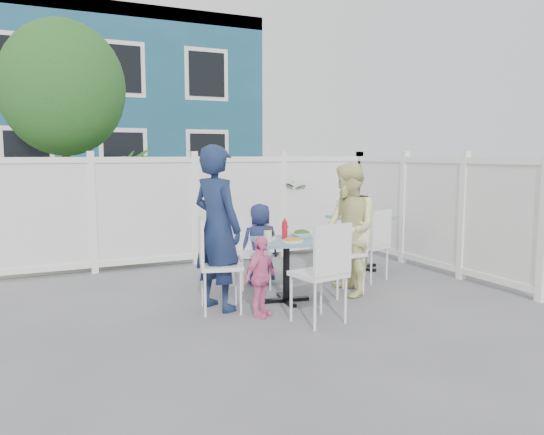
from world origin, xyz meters
name	(u,v)px	position (x,y,z in m)	size (l,w,h in m)	color
ground	(251,306)	(0.00, 0.00, 0.00)	(80.00, 80.00, 0.00)	slate
near_sidewalk	(167,249)	(0.00, 3.80, 0.01)	(24.00, 2.60, 0.01)	gray
street	(129,224)	(0.00, 7.50, 0.00)	(24.00, 5.00, 0.01)	black
far_sidewalk	(110,211)	(0.00, 10.60, 0.01)	(24.00, 1.60, 0.01)	gray
building	(77,113)	(-0.50, 14.00, 3.00)	(11.00, 6.00, 6.00)	#184D60
fence_back	(195,212)	(0.10, 2.40, 0.78)	(5.86, 0.08, 1.60)	white
fence_right	(431,215)	(3.00, 0.60, 0.78)	(0.08, 3.66, 1.60)	white
tree	(63,89)	(-1.60, 3.30, 2.59)	(1.80, 1.62, 3.59)	#382316
potted_shrub_a	(127,205)	(-0.77, 3.10, 0.86)	(0.97, 0.97, 1.73)	#1D521A
potted_shrub_b	(271,205)	(1.62, 3.00, 0.77)	(1.39, 1.21, 1.55)	#1D521A
main_table	(286,254)	(0.42, 0.00, 0.54)	(0.76, 0.76, 0.70)	teal
spare_table	(361,228)	(2.16, 1.10, 0.59)	(0.83, 0.83, 0.76)	teal
chair_left	(213,257)	(-0.43, 0.00, 0.58)	(0.53, 0.54, 0.99)	white
chair_right	(347,245)	(1.23, 0.03, 0.58)	(0.47, 0.48, 1.00)	white
chair_back	(254,246)	(0.38, 0.79, 0.50)	(0.49, 0.48, 0.86)	white
chair_near	(324,266)	(0.40, -0.87, 0.58)	(0.52, 0.51, 0.99)	white
chair_spare	(374,240)	(1.87, 0.38, 0.54)	(0.54, 0.53, 0.93)	white
man	(217,228)	(-0.36, 0.06, 0.87)	(0.63, 0.42, 1.74)	#182649
woman	(348,229)	(1.21, -0.03, 0.78)	(0.75, 0.59, 1.55)	#E9E950
boy	(260,244)	(0.49, 0.88, 0.51)	(0.50, 0.33, 1.03)	navy
toddler	(260,277)	(-0.05, -0.38, 0.41)	(0.48, 0.20, 0.82)	pink
plate_main	(293,241)	(0.43, -0.15, 0.71)	(0.23, 0.23, 0.01)	white
plate_side	(266,239)	(0.23, 0.11, 0.71)	(0.23, 0.23, 0.02)	white
salad_bowl	(302,235)	(0.64, 0.05, 0.73)	(0.26, 0.26, 0.06)	white
coffee_cup_a	(268,236)	(0.18, -0.03, 0.77)	(0.09, 0.09, 0.13)	beige
coffee_cup_b	(285,232)	(0.50, 0.19, 0.76)	(0.08, 0.08, 0.11)	beige
ketchup_bottle	(285,230)	(0.43, 0.05, 0.80)	(0.06, 0.06, 0.19)	red
salt_shaker	(270,234)	(0.34, 0.25, 0.74)	(0.03, 0.03, 0.07)	white
pepper_shaker	(272,234)	(0.38, 0.27, 0.73)	(0.03, 0.03, 0.06)	black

